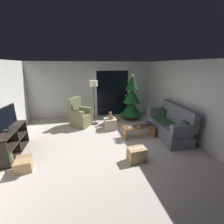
{
  "coord_description": "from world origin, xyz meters",
  "views": [
    {
      "loc": [
        -0.6,
        -3.97,
        2.35
      ],
      "look_at": [
        0.4,
        0.7,
        0.85
      ],
      "focal_mm": 24.13,
      "sensor_mm": 36.0,
      "label": 1
    }
  ],
  "objects_px": {
    "book_stack": "(147,123)",
    "christmas_tree": "(132,100)",
    "armchair": "(80,116)",
    "television": "(6,118)",
    "teddy_bear_honey_by_tree": "(116,119)",
    "cardboard_box_open_near_shelf": "(24,166)",
    "couch": "(170,125)",
    "remote_white": "(130,127)",
    "floor_lamp": "(94,88)",
    "remote_silver": "(138,127)",
    "remote_graphite": "(142,126)",
    "cell_phone": "(148,122)",
    "cardboard_box_taped_mid_floor": "(137,154)",
    "media_shelf": "(9,143)",
    "ottoman": "(110,124)",
    "teddy_bear_chestnut": "(110,116)",
    "coffee_table": "(139,130)"
  },
  "relations": [
    {
      "from": "cell_phone",
      "to": "television",
      "type": "bearing_deg",
      "value": 155.8
    },
    {
      "from": "cardboard_box_taped_mid_floor",
      "to": "cell_phone",
      "type": "bearing_deg",
      "value": 55.87
    },
    {
      "from": "armchair",
      "to": "media_shelf",
      "type": "height_order",
      "value": "armchair"
    },
    {
      "from": "couch",
      "to": "remote_graphite",
      "type": "relative_size",
      "value": 12.74
    },
    {
      "from": "floor_lamp",
      "to": "remote_silver",
      "type": "bearing_deg",
      "value": -50.08
    },
    {
      "from": "media_shelf",
      "to": "teddy_bear_honey_by_tree",
      "type": "distance_m",
      "value": 3.85
    },
    {
      "from": "floor_lamp",
      "to": "ottoman",
      "type": "relative_size",
      "value": 4.05
    },
    {
      "from": "remote_white",
      "to": "floor_lamp",
      "type": "distance_m",
      "value": 2.14
    },
    {
      "from": "couch",
      "to": "christmas_tree",
      "type": "relative_size",
      "value": 0.98
    },
    {
      "from": "cardboard_box_taped_mid_floor",
      "to": "ottoman",
      "type": "bearing_deg",
      "value": 96.87
    },
    {
      "from": "remote_white",
      "to": "teddy_bear_honey_by_tree",
      "type": "height_order",
      "value": "remote_white"
    },
    {
      "from": "remote_graphite",
      "to": "teddy_bear_honey_by_tree",
      "type": "relative_size",
      "value": 0.55
    },
    {
      "from": "teddy_bear_chestnut",
      "to": "christmas_tree",
      "type": "bearing_deg",
      "value": 37.64
    },
    {
      "from": "remote_silver",
      "to": "television",
      "type": "xyz_separation_m",
      "value": [
        -3.71,
        -0.18,
        0.64
      ]
    },
    {
      "from": "christmas_tree",
      "to": "cardboard_box_open_near_shelf",
      "type": "relative_size",
      "value": 4.37
    },
    {
      "from": "book_stack",
      "to": "couch",
      "type": "bearing_deg",
      "value": -12.0
    },
    {
      "from": "remote_graphite",
      "to": "floor_lamp",
      "type": "height_order",
      "value": "floor_lamp"
    },
    {
      "from": "teddy_bear_honey_by_tree",
      "to": "cardboard_box_open_near_shelf",
      "type": "xyz_separation_m",
      "value": [
        -2.83,
        -2.62,
        0.02
      ]
    },
    {
      "from": "couch",
      "to": "book_stack",
      "type": "distance_m",
      "value": 0.78
    },
    {
      "from": "coffee_table",
      "to": "remote_silver",
      "type": "relative_size",
      "value": 7.05
    },
    {
      "from": "christmas_tree",
      "to": "remote_silver",
      "type": "bearing_deg",
      "value": -101.43
    },
    {
      "from": "coffee_table",
      "to": "cardboard_box_open_near_shelf",
      "type": "distance_m",
      "value": 3.4
    },
    {
      "from": "teddy_bear_honey_by_tree",
      "to": "cardboard_box_taped_mid_floor",
      "type": "bearing_deg",
      "value": -93.02
    },
    {
      "from": "remote_white",
      "to": "book_stack",
      "type": "relative_size",
      "value": 0.55
    },
    {
      "from": "christmas_tree",
      "to": "cardboard_box_open_near_shelf",
      "type": "xyz_separation_m",
      "value": [
        -3.55,
        -2.81,
        -0.75
      ]
    },
    {
      "from": "cell_phone",
      "to": "ottoman",
      "type": "xyz_separation_m",
      "value": [
        -1.13,
        0.83,
        -0.31
      ]
    },
    {
      "from": "couch",
      "to": "teddy_bear_chestnut",
      "type": "bearing_deg",
      "value": 151.6
    },
    {
      "from": "remote_white",
      "to": "armchair",
      "type": "bearing_deg",
      "value": -165.37
    },
    {
      "from": "television",
      "to": "remote_graphite",
      "type": "bearing_deg",
      "value": 2.89
    },
    {
      "from": "remote_white",
      "to": "remote_silver",
      "type": "height_order",
      "value": "same"
    },
    {
      "from": "couch",
      "to": "teddy_bear_honey_by_tree",
      "type": "height_order",
      "value": "couch"
    },
    {
      "from": "remote_white",
      "to": "cardboard_box_taped_mid_floor",
      "type": "bearing_deg",
      "value": -41.97
    },
    {
      "from": "book_stack",
      "to": "remote_silver",
      "type": "bearing_deg",
      "value": -166.69
    },
    {
      "from": "television",
      "to": "cardboard_box_open_near_shelf",
      "type": "distance_m",
      "value": 1.34
    },
    {
      "from": "remote_white",
      "to": "television",
      "type": "bearing_deg",
      "value": -118.83
    },
    {
      "from": "cardboard_box_open_near_shelf",
      "to": "couch",
      "type": "bearing_deg",
      "value": 12.45
    },
    {
      "from": "remote_graphite",
      "to": "cell_phone",
      "type": "bearing_deg",
      "value": 44.26
    },
    {
      "from": "remote_silver",
      "to": "cell_phone",
      "type": "distance_m",
      "value": 0.4
    },
    {
      "from": "remote_graphite",
      "to": "floor_lamp",
      "type": "xyz_separation_m",
      "value": [
        -1.42,
        1.52,
        1.1
      ]
    },
    {
      "from": "remote_white",
      "to": "book_stack",
      "type": "height_order",
      "value": "book_stack"
    },
    {
      "from": "book_stack",
      "to": "christmas_tree",
      "type": "xyz_separation_m",
      "value": [
        0.02,
        1.7,
        0.44
      ]
    },
    {
      "from": "floor_lamp",
      "to": "teddy_bear_chestnut",
      "type": "bearing_deg",
      "value": -49.06
    },
    {
      "from": "teddy_bear_chestnut",
      "to": "remote_graphite",
      "type": "bearing_deg",
      "value": -45.83
    },
    {
      "from": "ottoman",
      "to": "cardboard_box_open_near_shelf",
      "type": "bearing_deg",
      "value": -141.1
    },
    {
      "from": "remote_graphite",
      "to": "remote_silver",
      "type": "bearing_deg",
      "value": -147.54
    },
    {
      "from": "armchair",
      "to": "television",
      "type": "height_order",
      "value": "television"
    },
    {
      "from": "coffee_table",
      "to": "christmas_tree",
      "type": "relative_size",
      "value": 0.54
    },
    {
      "from": "remote_graphite",
      "to": "media_shelf",
      "type": "height_order",
      "value": "media_shelf"
    },
    {
      "from": "remote_silver",
      "to": "television",
      "type": "distance_m",
      "value": 3.77
    },
    {
      "from": "armchair",
      "to": "television",
      "type": "relative_size",
      "value": 1.35
    }
  ]
}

